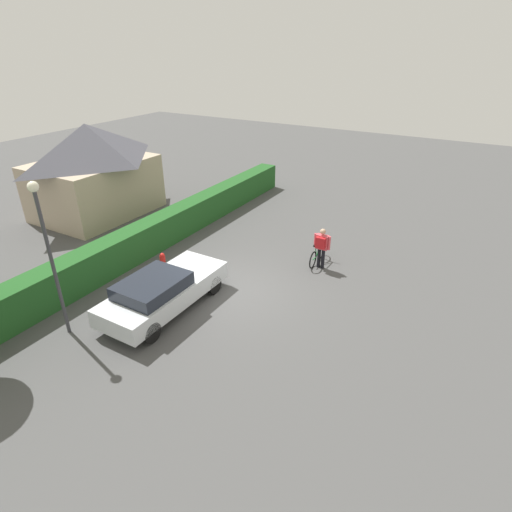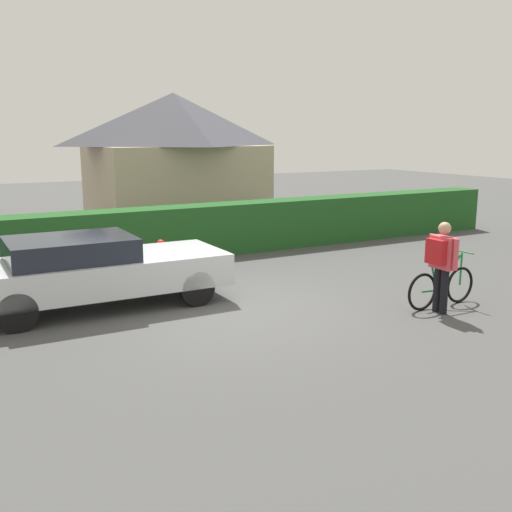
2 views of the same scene
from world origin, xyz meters
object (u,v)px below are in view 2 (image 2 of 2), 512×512
Objects in this scene: bicycle at (442,286)px; person_rider at (441,259)px; fire_hydrant at (161,258)px; parked_car_near at (94,269)px.

bicycle is 0.71m from person_rider.
fire_hydrant is (-3.26, 4.86, -0.54)m from person_rider.
fire_hydrant is at bearing 127.90° from bicycle.
parked_car_near is 6.19m from bicycle.
bicycle is at bearing -52.10° from fire_hydrant.
parked_car_near is at bearing 151.16° from bicycle.
bicycle is 5.83m from fire_hydrant.
parked_car_near is 2.46m from fire_hydrant.
fire_hydrant is at bearing 123.85° from person_rider.
person_rider is 1.96× the size of fire_hydrant.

